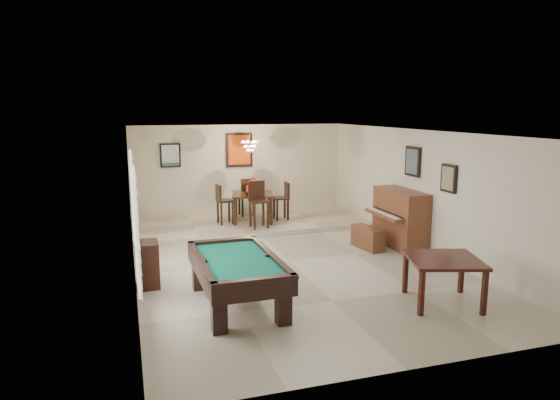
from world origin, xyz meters
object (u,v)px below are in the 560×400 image
dining_chair_north (246,197)px  chandelier (250,142)px  square_table (443,281)px  dining_chair_south (259,205)px  dining_chair_west (225,204)px  piano_bench (368,238)px  flower_vase (253,184)px  dining_chair_east (281,201)px  apothecary_chest (148,264)px  dining_table (253,205)px  pool_table (237,282)px  upright_piano (394,219)px

dining_chair_north → chandelier: chandelier is taller
square_table → dining_chair_south: bearing=106.6°
dining_chair_south → dining_chair_west: dining_chair_south is taller
dining_chair_south → chandelier: (-0.03, 0.73, 1.50)m
square_table → piano_bench: (0.33, 3.20, -0.13)m
flower_vase → dining_chair_east: 0.92m
dining_chair_west → chandelier: size_ratio=1.71×
piano_bench → apothecary_chest: bearing=-167.8°
square_table → dining_table: size_ratio=1.03×
dining_chair_south → dining_chair_north: size_ratio=1.09×
square_table → dining_chair_east: bearing=97.3°
dining_chair_west → chandelier: chandelier is taller
piano_bench → pool_table: bearing=-146.2°
dining_chair_south → dining_chair_north: bearing=85.0°
dining_table → dining_chair_north: bearing=89.5°
pool_table → apothecary_chest: 1.81m
apothecary_chest → dining_chair_west: size_ratio=0.77×
square_table → chandelier: bearing=105.0°
dining_chair_south → piano_bench: bearing=-51.6°
dining_chair_north → dining_chair_east: size_ratio=1.06×
apothecary_chest → dining_chair_west: bearing=61.3°
dining_chair_south → dining_chair_east: size_ratio=1.16×
piano_bench → dining_chair_east: size_ratio=0.86×
dining_chair_south → dining_chair_east: 1.10m
apothecary_chest → pool_table: bearing=-44.8°
dining_chair_north → chandelier: bearing=81.2°
flower_vase → chandelier: 1.08m
square_table → dining_chair_west: (-2.29, 6.01, 0.26)m
apothecary_chest → flower_vase: 4.86m
dining_table → dining_chair_south: size_ratio=0.91×
pool_table → dining_chair_south: (1.53, 4.41, 0.32)m
square_table → dining_chair_east: size_ratio=1.08×
upright_piano → apothecary_chest: (-5.33, -0.96, -0.24)m
pool_table → apothecary_chest: (-1.29, 1.28, 0.02)m
flower_vase → dining_chair_east: size_ratio=0.26×
dining_chair_west → dining_table: bearing=-93.9°
dining_table → dining_chair_south: (-0.03, -0.74, 0.14)m
flower_vase → dining_chair_east: bearing=0.6°
dining_chair_north → chandelier: (-0.07, -0.78, 1.55)m
flower_vase → dining_chair_south: size_ratio=0.22×
dining_chair_east → dining_chair_north: bearing=-134.1°
dining_table → chandelier: bearing=-177.2°
flower_vase → chandelier: (-0.06, -0.00, 1.08)m
piano_bench → dining_chair_west: (-2.63, 2.81, 0.40)m
pool_table → dining_table: bearing=72.4°
flower_vase → dining_chair_north: size_ratio=0.25×
apothecary_chest → dining_chair_south: 4.22m
flower_vase → dining_chair_north: 0.90m
square_table → chandelier: 6.52m
apothecary_chest → dining_chair_north: (2.85, 4.65, 0.25)m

